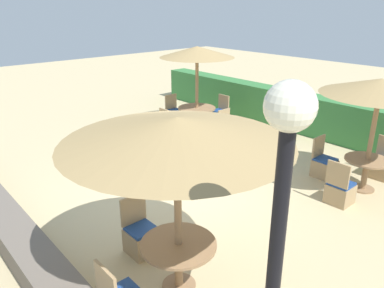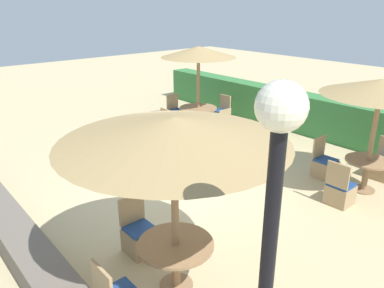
{
  "view_description": "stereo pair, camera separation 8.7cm",
  "coord_description": "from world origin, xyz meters",
  "px_view_note": "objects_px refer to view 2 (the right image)",
  "views": [
    {
      "loc": [
        5.71,
        -4.43,
        3.78
      ],
      "look_at": [
        0.0,
        0.6,
        0.9
      ],
      "focal_mm": 35.0,
      "sensor_mm": 36.0,
      "label": 1
    },
    {
      "loc": [
        5.76,
        -4.37,
        3.78
      ],
      "look_at": [
        0.0,
        0.6,
        0.9
      ],
      "focal_mm": 35.0,
      "sensor_mm": 36.0,
      "label": 2
    }
  ],
  "objects_px": {
    "patio_chair_front_right_west": "(140,237)",
    "parasol_back_right": "(382,88)",
    "round_table_back_right": "(367,168)",
    "lamp_post": "(272,211)",
    "parasol_back_left": "(198,52)",
    "patio_chair_back_right_west": "(324,166)",
    "patio_chair_back_left_east": "(220,130)",
    "parasol_front_right": "(174,131)",
    "patio_chair_back_left_south": "(171,130)",
    "round_table_front_right": "(176,253)",
    "patio_chair_back_left_north": "(221,116)",
    "patio_chair_back_right_north": "(382,167)",
    "patio_chair_back_right_south": "(340,192)",
    "patio_chair_back_left_west": "(176,115)",
    "round_table_back_left": "(198,112)"
  },
  "relations": [
    {
      "from": "patio_chair_back_left_east",
      "to": "patio_chair_front_right_west",
      "type": "bearing_deg",
      "value": -147.95
    },
    {
      "from": "parasol_front_right",
      "to": "patio_chair_back_right_south",
      "type": "xyz_separation_m",
      "value": [
        0.3,
        3.91,
        -2.07
      ]
    },
    {
      "from": "parasol_back_left",
      "to": "round_table_front_right",
      "type": "distance_m",
      "value": 7.21
    },
    {
      "from": "patio_chair_back_left_west",
      "to": "patio_chair_front_right_west",
      "type": "bearing_deg",
      "value": 46.67
    },
    {
      "from": "lamp_post",
      "to": "patio_chair_back_left_south",
      "type": "relative_size",
      "value": 3.57
    },
    {
      "from": "parasol_front_right",
      "to": "patio_chair_front_right_west",
      "type": "height_order",
      "value": "parasol_front_right"
    },
    {
      "from": "round_table_back_left",
      "to": "patio_chair_back_left_west",
      "type": "bearing_deg",
      "value": -178.29
    },
    {
      "from": "patio_chair_back_right_west",
      "to": "parasol_front_right",
      "type": "bearing_deg",
      "value": 6.76
    },
    {
      "from": "round_table_back_left",
      "to": "patio_chair_back_right_north",
      "type": "xyz_separation_m",
      "value": [
        5.31,
        0.91,
        -0.33
      ]
    },
    {
      "from": "patio_chair_back_right_west",
      "to": "patio_chair_back_right_south",
      "type": "relative_size",
      "value": 1.0
    },
    {
      "from": "parasol_back_right",
      "to": "round_table_back_right",
      "type": "height_order",
      "value": "parasol_back_right"
    },
    {
      "from": "parasol_front_right",
      "to": "patio_chair_back_right_south",
      "type": "distance_m",
      "value": 4.44
    },
    {
      "from": "patio_chair_back_left_west",
      "to": "parasol_back_right",
      "type": "height_order",
      "value": "parasol_back_right"
    },
    {
      "from": "round_table_front_right",
      "to": "patio_chair_back_right_west",
      "type": "distance_m",
      "value": 4.85
    },
    {
      "from": "patio_chair_back_left_east",
      "to": "parasol_back_left",
      "type": "bearing_deg",
      "value": 88.44
    },
    {
      "from": "patio_chair_back_right_west",
      "to": "round_table_back_left",
      "type": "bearing_deg",
      "value": -90.69
    },
    {
      "from": "lamp_post",
      "to": "round_table_back_right",
      "type": "relative_size",
      "value": 3.61
    },
    {
      "from": "parasol_back_left",
      "to": "round_table_back_right",
      "type": "xyz_separation_m",
      "value": [
        5.35,
        0.0,
        -1.88
      ]
    },
    {
      "from": "round_table_back_left",
      "to": "patio_chair_back_left_east",
      "type": "distance_m",
      "value": 1.06
    },
    {
      "from": "round_table_back_left",
      "to": "patio_chair_back_right_west",
      "type": "relative_size",
      "value": 1.25
    },
    {
      "from": "round_table_back_left",
      "to": "parasol_back_left",
      "type": "bearing_deg",
      "value": 90.0
    },
    {
      "from": "patio_chair_back_left_east",
      "to": "patio_chair_back_left_north",
      "type": "bearing_deg",
      "value": 43.99
    },
    {
      "from": "patio_chair_back_left_north",
      "to": "patio_chair_back_right_south",
      "type": "relative_size",
      "value": 1.0
    },
    {
      "from": "lamp_post",
      "to": "parasol_front_right",
      "type": "xyz_separation_m",
      "value": [
        -1.96,
        0.61,
        -0.02
      ]
    },
    {
      "from": "round_table_front_right",
      "to": "patio_chair_back_right_west",
      "type": "relative_size",
      "value": 1.13
    },
    {
      "from": "patio_chair_front_right_west",
      "to": "parasol_back_right",
      "type": "height_order",
      "value": "parasol_back_right"
    },
    {
      "from": "patio_chair_back_left_east",
      "to": "round_table_back_right",
      "type": "height_order",
      "value": "patio_chair_back_left_east"
    },
    {
      "from": "parasol_back_left",
      "to": "parasol_back_right",
      "type": "bearing_deg",
      "value": 0.05
    },
    {
      "from": "lamp_post",
      "to": "patio_chair_back_left_south",
      "type": "distance_m",
      "value": 8.42
    },
    {
      "from": "lamp_post",
      "to": "patio_chair_back_right_west",
      "type": "distance_m",
      "value": 6.33
    },
    {
      "from": "patio_chair_front_right_west",
      "to": "patio_chair_back_right_north",
      "type": "height_order",
      "value": "same"
    },
    {
      "from": "round_table_back_left",
      "to": "patio_chair_back_left_north",
      "type": "distance_m",
      "value": 1.1
    },
    {
      "from": "parasol_back_left",
      "to": "parasol_back_right",
      "type": "height_order",
      "value": "parasol_back_left"
    },
    {
      "from": "round_table_front_right",
      "to": "patio_chair_back_left_south",
      "type": "bearing_deg",
      "value": 142.81
    },
    {
      "from": "round_table_back_left",
      "to": "parasol_front_right",
      "type": "bearing_deg",
      "value": -44.15
    },
    {
      "from": "parasol_back_right",
      "to": "round_table_back_right",
      "type": "distance_m",
      "value": 1.71
    },
    {
      "from": "round_table_back_left",
      "to": "parasol_front_right",
      "type": "distance_m",
      "value": 7.18
    },
    {
      "from": "parasol_back_left",
      "to": "patio_chair_back_right_west",
      "type": "xyz_separation_m",
      "value": [
        4.43,
        -0.05,
        -2.15
      ]
    },
    {
      "from": "patio_chair_back_left_north",
      "to": "patio_chair_back_right_north",
      "type": "distance_m",
      "value": 5.35
    },
    {
      "from": "round_table_front_right",
      "to": "patio_chair_back_left_east",
      "type": "bearing_deg",
      "value": 129.65
    },
    {
      "from": "lamp_post",
      "to": "round_table_back_right",
      "type": "distance_m",
      "value": 5.99
    },
    {
      "from": "round_table_front_right",
      "to": "patio_chair_back_right_south",
      "type": "height_order",
      "value": "patio_chair_back_right_south"
    },
    {
      "from": "patio_chair_back_left_east",
      "to": "patio_chair_back_right_west",
      "type": "distance_m",
      "value": 3.43
    },
    {
      "from": "lamp_post",
      "to": "parasol_front_right",
      "type": "distance_m",
      "value": 2.05
    },
    {
      "from": "patio_chair_back_left_east",
      "to": "round_table_back_left",
      "type": "bearing_deg",
      "value": 88.44
    },
    {
      "from": "lamp_post",
      "to": "parasol_back_left",
      "type": "distance_m",
      "value": 8.85
    },
    {
      "from": "patio_chair_back_left_south",
      "to": "round_table_front_right",
      "type": "xyz_separation_m",
      "value": [
        4.94,
        -3.75,
        0.3
      ]
    },
    {
      "from": "patio_chair_back_left_south",
      "to": "lamp_post",
      "type": "bearing_deg",
      "value": -32.3
    },
    {
      "from": "patio_chair_back_left_north",
      "to": "round_table_back_right",
      "type": "height_order",
      "value": "patio_chair_back_left_north"
    },
    {
      "from": "patio_chair_back_right_south",
      "to": "patio_chair_back_left_south",
      "type": "bearing_deg",
      "value": -178.23
    }
  ]
}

